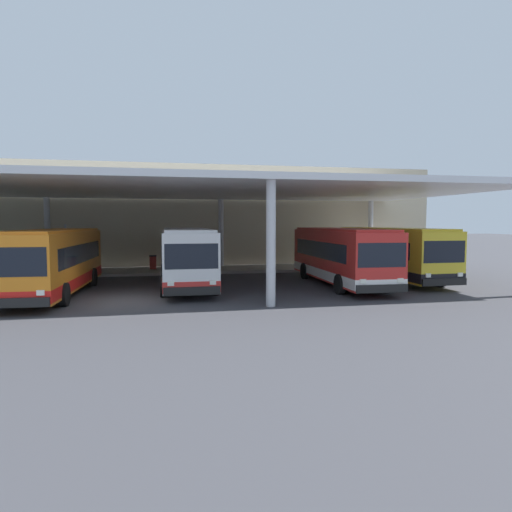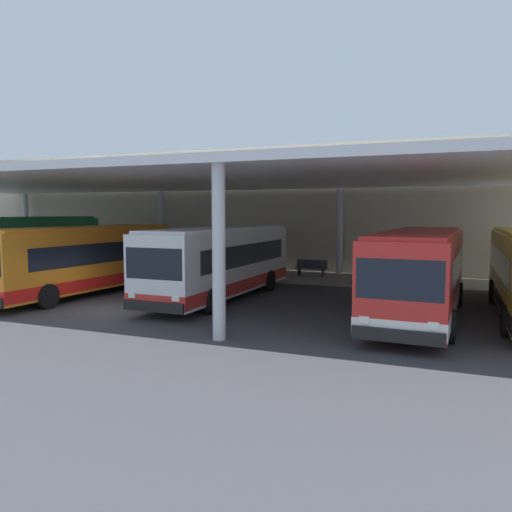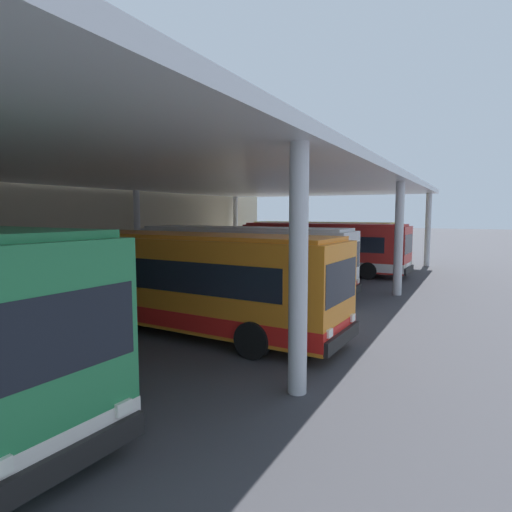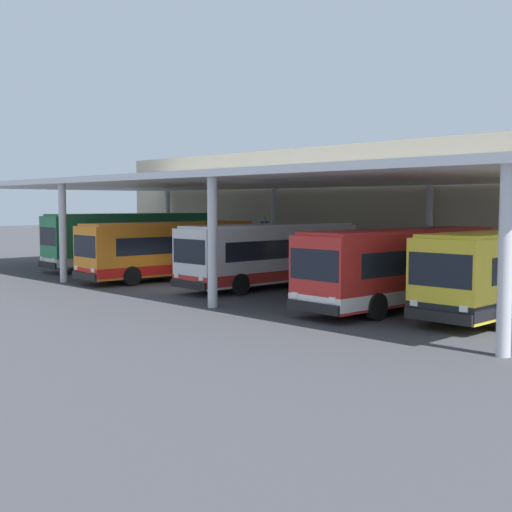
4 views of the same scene
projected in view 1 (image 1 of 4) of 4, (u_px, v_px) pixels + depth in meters
ground_plane at (123, 301)px, 19.98m from camera, size 200.00×200.00×0.00m
platform_kerb at (137, 271)px, 31.44m from camera, size 42.00×4.50×0.18m
station_building_facade at (138, 216)px, 34.32m from camera, size 48.00×1.60×7.98m
canopy_shelter at (129, 190)px, 24.95m from camera, size 40.00×17.00×5.55m
bus_second_bay at (54, 261)px, 21.62m from camera, size 3.06×10.64×3.17m
bus_middle_bay at (186, 256)px, 24.39m from camera, size 2.77×10.55×3.17m
bus_far_bay at (340, 255)px, 25.12m from camera, size 2.95×10.60×3.17m
bus_departing at (391, 253)px, 27.32m from camera, size 2.79×10.55×3.17m
bench_waiting at (207, 262)px, 32.48m from camera, size 1.80×0.45×0.92m
trash_bin at (153, 262)px, 31.99m from camera, size 0.52×0.52×0.98m
banner_sign at (66, 245)px, 29.59m from camera, size 0.70×0.12×3.20m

